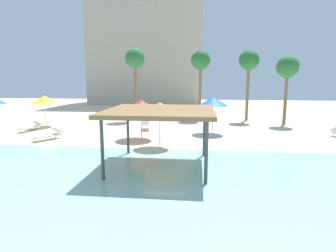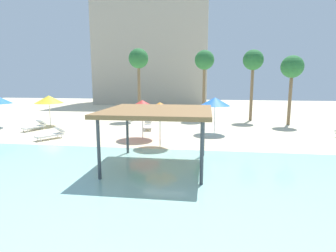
# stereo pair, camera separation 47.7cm
# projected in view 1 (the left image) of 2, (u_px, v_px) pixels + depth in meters

# --- Properties ---
(ground_plane) EXTENTS (80.00, 80.00, 0.00)m
(ground_plane) POSITION_uv_depth(u_px,v_px,m) (163.00, 157.00, 14.55)
(ground_plane) COLOR beige
(lagoon_water) EXTENTS (44.00, 13.50, 0.04)m
(lagoon_water) POSITION_uv_depth(u_px,v_px,m) (144.00, 200.00, 9.40)
(lagoon_water) COLOR #99D1C6
(lagoon_water) RESTS_ON ground
(shade_pavilion) EXTENTS (4.75, 4.75, 2.67)m
(shade_pavilion) POSITION_uv_depth(u_px,v_px,m) (160.00, 113.00, 12.54)
(shade_pavilion) COLOR #42474C
(shade_pavilion) RESTS_ON ground
(beach_umbrella_blue_0) EXTENTS (2.25, 2.25, 2.67)m
(beach_umbrella_blue_0) POSITION_uv_depth(u_px,v_px,m) (213.00, 101.00, 20.51)
(beach_umbrella_blue_0) COLOR silver
(beach_umbrella_blue_0) RESTS_ON ground
(beach_umbrella_red_1) EXTENTS (2.37, 2.37, 2.61)m
(beach_umbrella_red_1) POSITION_uv_depth(u_px,v_px,m) (141.00, 105.00, 18.69)
(beach_umbrella_red_1) COLOR silver
(beach_umbrella_red_1) RESTS_ON ground
(beach_umbrella_orange_3) EXTENTS (2.01, 2.01, 2.66)m
(beach_umbrella_orange_3) POSITION_uv_depth(u_px,v_px,m) (160.00, 107.00, 16.41)
(beach_umbrella_orange_3) COLOR silver
(beach_umbrella_orange_3) RESTS_ON ground
(beach_umbrella_yellow_5) EXTENTS (2.36, 2.36, 2.59)m
(beach_umbrella_yellow_5) POSITION_uv_depth(u_px,v_px,m) (45.00, 100.00, 23.60)
(beach_umbrella_yellow_5) COLOR silver
(beach_umbrella_yellow_5) RESTS_ON ground
(lounge_chair_0) EXTENTS (1.18, 1.99, 0.74)m
(lounge_chair_0) POSITION_uv_depth(u_px,v_px,m) (31.00, 127.00, 21.79)
(lounge_chair_0) COLOR white
(lounge_chair_0) RESTS_ON ground
(lounge_chair_1) EXTENTS (0.94, 1.98, 0.74)m
(lounge_chair_1) POSITION_uv_depth(u_px,v_px,m) (146.00, 125.00, 22.45)
(lounge_chair_1) COLOR white
(lounge_chair_1) RESTS_ON ground
(lounge_chair_2) EXTENTS (1.50, 1.93, 0.74)m
(lounge_chair_2) POSITION_uv_depth(u_px,v_px,m) (49.00, 135.00, 18.66)
(lounge_chair_2) COLOR white
(lounge_chair_2) RESTS_ON ground
(palm_tree_0) EXTENTS (1.90, 1.90, 6.87)m
(palm_tree_0) POSITION_uv_depth(u_px,v_px,m) (135.00, 60.00, 26.86)
(palm_tree_0) COLOR brown
(palm_tree_0) RESTS_ON ground
(palm_tree_1) EXTENTS (1.90, 1.90, 6.76)m
(palm_tree_1) POSITION_uv_depth(u_px,v_px,m) (201.00, 62.00, 27.45)
(palm_tree_1) COLOR brown
(palm_tree_1) RESTS_ON ground
(palm_tree_2) EXTENTS (1.90, 1.90, 6.68)m
(palm_tree_2) POSITION_uv_depth(u_px,v_px,m) (249.00, 62.00, 26.40)
(palm_tree_2) COLOR brown
(palm_tree_2) RESTS_ON ground
(palm_tree_3) EXTENTS (1.90, 1.90, 5.97)m
(palm_tree_3) POSITION_uv_depth(u_px,v_px,m) (288.00, 68.00, 24.18)
(palm_tree_3) COLOR brown
(palm_tree_3) RESTS_ON ground
(hotel_block_0) EXTENTS (17.44, 10.34, 18.75)m
(hotel_block_0) POSITION_uv_depth(u_px,v_px,m) (148.00, 45.00, 45.68)
(hotel_block_0) COLOR #B2A893
(hotel_block_0) RESTS_ON ground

